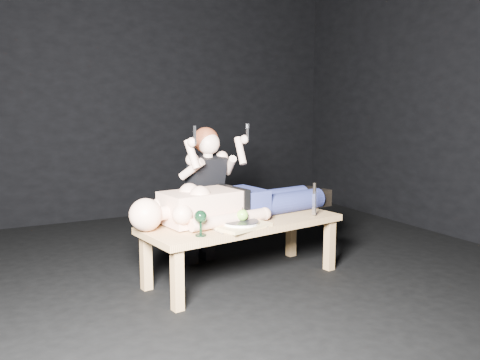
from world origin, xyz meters
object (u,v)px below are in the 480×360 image
at_px(lying_man, 239,198).
at_px(carving_knife, 314,199).
at_px(serving_tray, 241,226).
at_px(goblet, 201,223).
at_px(kneeling_woman, 200,194).
at_px(table, 243,250).

bearing_deg(lying_man, carving_knife, -32.55).
bearing_deg(serving_tray, goblet, -165.30).
height_order(lying_man, kneeling_woman, kneeling_woman).
xyz_separation_m(lying_man, carving_knife, (0.53, -0.24, -0.01)).
bearing_deg(carving_knife, goblet, 179.84).
bearing_deg(kneeling_woman, goblet, -125.00).
bearing_deg(table, goblet, -158.65).
distance_m(table, goblet, 0.60).
bearing_deg(kneeling_woman, lying_man, -81.30).
distance_m(kneeling_woman, serving_tray, 0.71).
relative_size(kneeling_woman, carving_knife, 4.46).
relative_size(table, serving_tray, 4.03).
bearing_deg(carving_knife, kneeling_woman, 128.59).
height_order(goblet, carving_knife, carving_knife).
distance_m(goblet, carving_knife, 1.03).
distance_m(lying_man, goblet, 0.62).
bearing_deg(goblet, table, 29.77).
height_order(lying_man, carving_knife, lying_man).
bearing_deg(serving_tray, table, 57.41).
relative_size(table, carving_knife, 5.85).
xyz_separation_m(table, kneeling_woman, (-0.12, 0.53, 0.36)).
distance_m(lying_man, kneeling_woman, 0.43).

